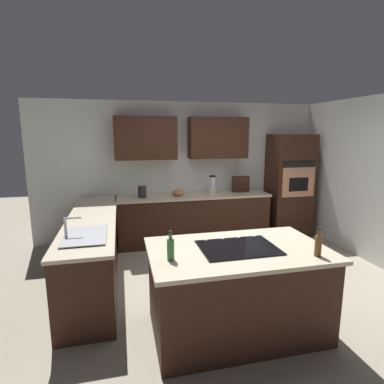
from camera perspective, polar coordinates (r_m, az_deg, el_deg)
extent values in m
plane|color=#9E937F|center=(4.49, 6.99, -16.14)|extent=(14.00, 14.00, 0.00)
cube|color=silver|center=(6.06, 0.45, 3.92)|extent=(6.00, 0.10, 2.60)
cube|color=#381E14|center=(5.91, 4.80, 9.91)|extent=(1.10, 0.34, 0.76)
cube|color=#381E14|center=(5.64, -8.56, 9.79)|extent=(1.10, 0.34, 0.76)
cube|color=silver|center=(5.64, 30.28, 1.92)|extent=(0.10, 4.00, 2.60)
cube|color=#381E14|center=(5.84, 0.36, -5.05)|extent=(2.80, 0.60, 0.86)
cube|color=beige|center=(5.74, 0.36, -0.72)|extent=(2.84, 0.64, 0.04)
cube|color=#381E14|center=(4.60, -17.63, -10.05)|extent=(0.60, 2.90, 0.86)
cube|color=beige|center=(4.46, -17.97, -4.63)|extent=(0.64, 2.94, 0.04)
cube|color=#381E14|center=(3.36, 8.24, -17.70)|extent=(1.70, 1.00, 0.86)
cube|color=beige|center=(3.17, 8.46, -10.54)|extent=(1.78, 1.08, 0.04)
cube|color=#381E14|center=(6.45, 17.47, 1.17)|extent=(0.80, 0.60, 2.01)
cube|color=tan|center=(6.16, 19.01, 1.72)|extent=(0.66, 0.03, 0.56)
cube|color=black|center=(6.16, 19.04, 1.34)|extent=(0.40, 0.01, 0.26)
cube|color=black|center=(6.12, 19.20, 4.77)|extent=(0.66, 0.02, 0.11)
cylinder|color=silver|center=(6.11, 19.31, 3.71)|extent=(0.56, 0.02, 0.02)
cube|color=#515456|center=(3.82, -18.78, -6.85)|extent=(0.40, 0.30, 0.02)
cube|color=#515456|center=(3.50, -19.30, -8.52)|extent=(0.40, 0.30, 0.02)
cube|color=#B7BABF|center=(3.65, -19.04, -7.51)|extent=(0.46, 0.70, 0.01)
cylinder|color=#B7BABF|center=(3.66, -22.26, -6.21)|extent=(0.03, 0.03, 0.22)
cylinder|color=#B7BABF|center=(3.61, -21.13, -4.50)|extent=(0.18, 0.02, 0.02)
cube|color=black|center=(3.16, 8.47, -10.09)|extent=(0.76, 0.56, 0.01)
cylinder|color=#B2B2B7|center=(3.46, 11.28, -8.04)|extent=(0.04, 0.04, 0.02)
cylinder|color=#B2B2B7|center=(3.39, 8.48, -8.33)|extent=(0.04, 0.04, 0.02)
cylinder|color=#B2B2B7|center=(3.33, 5.56, -8.62)|extent=(0.04, 0.04, 0.02)
cylinder|color=#B2B2B7|center=(3.28, 2.54, -8.89)|extent=(0.04, 0.04, 0.02)
cylinder|color=beige|center=(5.79, 3.77, 0.13)|extent=(0.15, 0.15, 0.11)
cylinder|color=silver|center=(5.77, 3.79, 1.72)|extent=(0.11, 0.11, 0.22)
cylinder|color=black|center=(5.75, 3.81, 2.91)|extent=(0.12, 0.12, 0.03)
ellipsoid|color=#CC724C|center=(5.64, -2.56, -0.09)|extent=(0.22, 0.22, 0.12)
cube|color=#381E14|center=(6.07, 8.94, 1.46)|extent=(0.33, 0.10, 0.31)
cube|color=#381E14|center=(6.02, 9.14, 1.37)|extent=(0.31, 0.02, 0.02)
cylinder|color=#262628|center=(5.55, -9.17, 0.05)|extent=(0.15, 0.15, 0.21)
cylinder|color=#336B38|center=(2.84, -3.96, -10.55)|extent=(0.07, 0.07, 0.19)
cylinder|color=#336B38|center=(2.79, -3.99, -8.13)|extent=(0.03, 0.03, 0.06)
cylinder|color=black|center=(2.78, -4.00, -7.35)|extent=(0.03, 0.03, 0.02)
cylinder|color=brown|center=(3.14, 22.22, -9.19)|extent=(0.06, 0.06, 0.20)
cylinder|color=brown|center=(3.10, 22.39, -6.96)|extent=(0.03, 0.03, 0.06)
cylinder|color=black|center=(3.09, 22.44, -6.25)|extent=(0.03, 0.03, 0.02)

